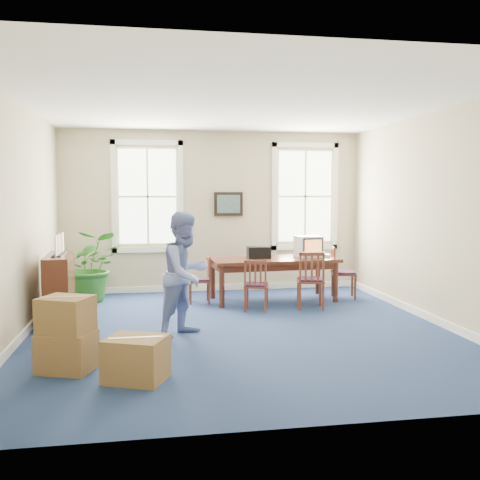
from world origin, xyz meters
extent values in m
plane|color=navy|center=(0.00, 0.00, 0.00)|extent=(6.50, 6.50, 0.00)
plane|color=white|center=(0.00, 0.00, 3.20)|extent=(6.50, 6.50, 0.00)
plane|color=#B4AB8A|center=(0.00, 3.25, 1.60)|extent=(6.50, 0.00, 6.50)
plane|color=#B4AB8A|center=(0.00, -3.25, 1.60)|extent=(6.50, 0.00, 6.50)
plane|color=#B4AB8A|center=(-3.00, 0.00, 1.60)|extent=(0.00, 6.50, 6.50)
plane|color=#B4AB8A|center=(3.00, 0.00, 1.60)|extent=(0.00, 6.50, 6.50)
cube|color=white|center=(0.00, 3.22, 0.06)|extent=(6.00, 0.04, 0.12)
cube|color=white|center=(-2.97, 0.00, 0.06)|extent=(0.04, 6.50, 0.12)
cube|color=white|center=(2.97, 0.00, 0.06)|extent=(0.04, 6.50, 0.12)
cube|color=white|center=(1.95, 2.03, 0.81)|extent=(0.18, 0.21, 0.05)
cube|color=black|center=(0.70, 2.09, 0.89)|extent=(0.42, 0.28, 0.21)
imported|color=#6F83C4|center=(-0.78, -0.12, 0.86)|extent=(1.05, 1.05, 1.71)
cube|color=#482015|center=(-2.62, 0.88, 0.49)|extent=(0.44, 1.28, 0.99)
imported|color=#215C1A|center=(-2.33, 2.51, 0.65)|extent=(1.24, 1.10, 1.30)
camera|label=1|loc=(-1.25, -7.44, 1.96)|focal=40.00mm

